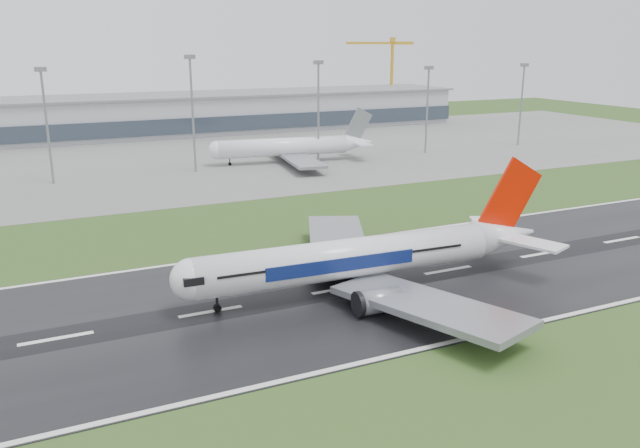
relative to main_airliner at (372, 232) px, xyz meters
name	(u,v)px	position (x,y,z in m)	size (l,w,h in m)	color
ground	(448,271)	(15.35, 1.55, -8.95)	(520.00, 520.00, 0.00)	#2A471A
runway	(448,270)	(15.35, 1.55, -8.90)	(400.00, 45.00, 0.10)	black
apron	(226,154)	(15.35, 126.55, -8.91)	(400.00, 130.00, 0.08)	slate
terminal	(183,114)	(15.35, 186.55, -1.45)	(240.00, 36.00, 15.00)	#999DA5
main_airliner	(372,232)	(0.00, 0.00, 0.00)	(59.97, 57.12, 17.71)	silver
parked_airliner	(290,137)	(29.35, 104.10, -1.04)	(53.48, 49.79, 15.68)	white
tower_crane	(392,77)	(124.39, 201.55, 10.55)	(39.06, 2.13, 39.01)	gold
floodmast_1	(47,129)	(-39.66, 101.55, 5.56)	(0.64, 0.64, 29.02)	gray
floodmast_2	(193,117)	(-1.25, 101.55, 6.93)	(0.64, 0.64, 31.76)	gray
floodmast_3	(318,114)	(38.02, 101.55, 5.95)	(0.64, 0.64, 29.80)	gray
floodmast_4	(427,112)	(78.14, 101.55, 4.84)	(0.64, 0.64, 27.58)	gray
floodmast_5	(521,106)	(118.56, 101.55, 5.02)	(0.64, 0.64, 27.94)	gray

